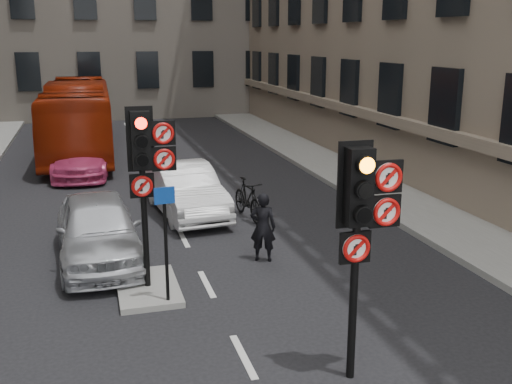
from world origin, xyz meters
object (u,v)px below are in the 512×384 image
motorcycle (248,199)px  motorcyclist (263,227)px  car_silver (98,229)px  car_white (185,190)px  car_pink (83,157)px  info_sign (165,228)px  signal_far (146,159)px  signal_near (363,212)px  bus_red (78,118)px

motorcycle → motorcyclist: size_ratio=1.18×
car_silver → car_white: 4.02m
car_white → car_pink: 6.70m
motorcyclist → info_sign: info_sign is taller
signal_far → car_pink: size_ratio=0.76×
signal_near → info_sign: (-2.39, 3.19, -1.03)m
signal_far → car_pink: (-1.26, 11.24, -2.02)m
signal_near → bus_red: size_ratio=0.32×
signal_far → bus_red: (-1.39, 15.60, -1.13)m
car_white → motorcycle: car_white is taller
motorcyclist → motorcycle: bearing=-75.0°
signal_near → motorcyclist: (0.02, 5.01, -1.78)m
car_silver → info_sign: 3.15m
signal_far → info_sign: (0.21, -0.81, -1.15)m
signal_far → car_silver: bearing=115.6°
motorcycle → signal_near: bearing=-100.6°
bus_red → info_sign: bus_red is taller
car_silver → info_sign: (1.18, -2.82, 0.79)m
signal_far → motorcyclist: signal_far is taller
info_sign → signal_near: bearing=-60.2°
motorcyclist → info_sign: size_ratio=0.72×
car_pink → motorcycle: car_pink is taller
signal_far → motorcycle: (3.13, 4.24, -2.13)m
bus_red → motorcycle: bearing=-66.9°
car_silver → car_pink: size_ratio=0.95×
signal_far → car_pink: 11.49m
car_silver → motorcyclist: bearing=-18.3°
motorcycle → signal_far: bearing=-133.3°
car_white → motorcyclist: 4.29m
car_pink → bus_red: size_ratio=0.41×
bus_red → motorcyclist: bearing=-73.2°
car_silver → car_pink: (-0.30, 9.23, -0.08)m
bus_red → signal_near: bearing=-77.1°
car_silver → motorcycle: (4.09, 2.24, -0.19)m
car_silver → car_pink: 9.24m
signal_near → car_pink: signal_near is taller
signal_near → car_pink: bearing=104.2°
car_silver → motorcyclist: motorcyclist is taller
signal_near → bus_red: bearing=101.5°
signal_far → motorcycle: size_ratio=1.89×
car_pink → car_silver: bearing=-82.3°
car_white → bus_red: size_ratio=0.39×
signal_far → bus_red: size_ratio=0.32×
car_silver → info_sign: size_ratio=2.01×
signal_far → car_white: 5.73m
car_pink → info_sign: info_sign is taller
signal_near → info_sign: signal_near is taller
bus_red → car_pink: bearing=-87.0°
motorcyclist → bus_red: bearing=-50.6°
signal_near → motorcyclist: bearing=89.7°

